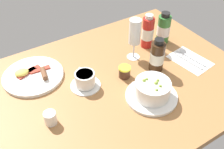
{
  "coord_description": "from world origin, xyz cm",
  "views": [
    {
      "loc": [
        -46.91,
        -69.32,
        76.46
      ],
      "look_at": [
        -3.75,
        -0.79,
        5.56
      ],
      "focal_mm": 42.49,
      "sensor_mm": 36.0,
      "label": 1
    }
  ],
  "objects_px": {
    "wine_glass": "(135,34)",
    "breakfast_plate": "(33,75)",
    "porridge_bowl": "(152,90)",
    "sauce_bottle_green": "(164,29)",
    "cutlery_setting": "(189,59)",
    "coffee_cup": "(85,80)",
    "jam_jar": "(125,72)",
    "creamer_jug": "(50,118)",
    "sauce_bottle_red": "(148,32)",
    "sauce_bottle_brown": "(157,56)"
  },
  "relations": [
    {
      "from": "porridge_bowl",
      "to": "sauce_bottle_green",
      "type": "relative_size",
      "value": 1.28
    },
    {
      "from": "creamer_jug",
      "to": "sauce_bottle_red",
      "type": "height_order",
      "value": "sauce_bottle_red"
    },
    {
      "from": "porridge_bowl",
      "to": "wine_glass",
      "type": "bearing_deg",
      "value": 69.68
    },
    {
      "from": "creamer_jug",
      "to": "wine_glass",
      "type": "height_order",
      "value": "wine_glass"
    },
    {
      "from": "sauce_bottle_brown",
      "to": "porridge_bowl",
      "type": "bearing_deg",
      "value": -134.49
    },
    {
      "from": "jam_jar",
      "to": "sauce_bottle_green",
      "type": "xyz_separation_m",
      "value": [
        0.31,
        0.12,
        0.05
      ]
    },
    {
      "from": "cutlery_setting",
      "to": "coffee_cup",
      "type": "bearing_deg",
      "value": 168.07
    },
    {
      "from": "jam_jar",
      "to": "breakfast_plate",
      "type": "height_order",
      "value": "jam_jar"
    },
    {
      "from": "cutlery_setting",
      "to": "wine_glass",
      "type": "relative_size",
      "value": 1.02
    },
    {
      "from": "coffee_cup",
      "to": "wine_glass",
      "type": "bearing_deg",
      "value": 10.79
    },
    {
      "from": "porridge_bowl",
      "to": "sauce_bottle_green",
      "type": "distance_m",
      "value": 0.41
    },
    {
      "from": "sauce_bottle_green",
      "to": "cutlery_setting",
      "type": "bearing_deg",
      "value": -87.36
    },
    {
      "from": "jam_jar",
      "to": "sauce_bottle_brown",
      "type": "xyz_separation_m",
      "value": [
        0.15,
        -0.03,
        0.04
      ]
    },
    {
      "from": "sauce_bottle_brown",
      "to": "breakfast_plate",
      "type": "xyz_separation_m",
      "value": [
        -0.48,
        0.24,
        -0.06
      ]
    },
    {
      "from": "cutlery_setting",
      "to": "sauce_bottle_green",
      "type": "height_order",
      "value": "sauce_bottle_green"
    },
    {
      "from": "porridge_bowl",
      "to": "sauce_bottle_brown",
      "type": "height_order",
      "value": "sauce_bottle_brown"
    },
    {
      "from": "sauce_bottle_red",
      "to": "jam_jar",
      "type": "bearing_deg",
      "value": -149.23
    },
    {
      "from": "sauce_bottle_green",
      "to": "sauce_bottle_brown",
      "type": "height_order",
      "value": "sauce_bottle_green"
    },
    {
      "from": "jam_jar",
      "to": "sauce_bottle_brown",
      "type": "height_order",
      "value": "sauce_bottle_brown"
    },
    {
      "from": "cutlery_setting",
      "to": "breakfast_plate",
      "type": "xyz_separation_m",
      "value": [
        -0.66,
        0.27,
        0.01
      ]
    },
    {
      "from": "creamer_jug",
      "to": "sauce_bottle_green",
      "type": "bearing_deg",
      "value": 15.51
    },
    {
      "from": "coffee_cup",
      "to": "porridge_bowl",
      "type": "bearing_deg",
      "value": -46.34
    },
    {
      "from": "porridge_bowl",
      "to": "sauce_bottle_brown",
      "type": "bearing_deg",
      "value": 45.51
    },
    {
      "from": "wine_glass",
      "to": "porridge_bowl",
      "type": "bearing_deg",
      "value": -110.32
    },
    {
      "from": "porridge_bowl",
      "to": "coffee_cup",
      "type": "relative_size",
      "value": 1.56
    },
    {
      "from": "sauce_bottle_brown",
      "to": "breakfast_plate",
      "type": "relative_size",
      "value": 0.61
    },
    {
      "from": "sauce_bottle_green",
      "to": "breakfast_plate",
      "type": "distance_m",
      "value": 0.66
    },
    {
      "from": "sauce_bottle_red",
      "to": "coffee_cup",
      "type": "bearing_deg",
      "value": -166.49
    },
    {
      "from": "sauce_bottle_green",
      "to": "jam_jar",
      "type": "bearing_deg",
      "value": -158.78
    },
    {
      "from": "wine_glass",
      "to": "breakfast_plate",
      "type": "bearing_deg",
      "value": 165.55
    },
    {
      "from": "cutlery_setting",
      "to": "sauce_bottle_brown",
      "type": "bearing_deg",
      "value": 168.93
    },
    {
      "from": "creamer_jug",
      "to": "sauce_bottle_brown",
      "type": "xyz_separation_m",
      "value": [
        0.51,
        0.04,
        0.04
      ]
    },
    {
      "from": "porridge_bowl",
      "to": "wine_glass",
      "type": "xyz_separation_m",
      "value": [
        0.09,
        0.25,
        0.09
      ]
    },
    {
      "from": "sauce_bottle_red",
      "to": "breakfast_plate",
      "type": "bearing_deg",
      "value": 172.29
    },
    {
      "from": "coffee_cup",
      "to": "sauce_bottle_green",
      "type": "bearing_deg",
      "value": 9.8
    },
    {
      "from": "sauce_bottle_red",
      "to": "cutlery_setting",
      "type": "bearing_deg",
      "value": -63.4
    },
    {
      "from": "sauce_bottle_brown",
      "to": "breakfast_plate",
      "type": "height_order",
      "value": "sauce_bottle_brown"
    },
    {
      "from": "coffee_cup",
      "to": "sauce_bottle_brown",
      "type": "height_order",
      "value": "sauce_bottle_brown"
    },
    {
      "from": "coffee_cup",
      "to": "sauce_bottle_green",
      "type": "distance_m",
      "value": 0.49
    },
    {
      "from": "wine_glass",
      "to": "breakfast_plate",
      "type": "relative_size",
      "value": 0.77
    },
    {
      "from": "coffee_cup",
      "to": "cutlery_setting",
      "type": "bearing_deg",
      "value": -11.93
    },
    {
      "from": "porridge_bowl",
      "to": "jam_jar",
      "type": "relative_size",
      "value": 3.96
    },
    {
      "from": "wine_glass",
      "to": "coffee_cup",
      "type": "bearing_deg",
      "value": -169.21
    },
    {
      "from": "jam_jar",
      "to": "cutlery_setting",
      "type": "bearing_deg",
      "value": -11.55
    },
    {
      "from": "cutlery_setting",
      "to": "sauce_bottle_red",
      "type": "height_order",
      "value": "sauce_bottle_red"
    },
    {
      "from": "coffee_cup",
      "to": "wine_glass",
      "type": "height_order",
      "value": "wine_glass"
    },
    {
      "from": "cutlery_setting",
      "to": "jam_jar",
      "type": "distance_m",
      "value": 0.33
    },
    {
      "from": "cutlery_setting",
      "to": "jam_jar",
      "type": "height_order",
      "value": "jam_jar"
    },
    {
      "from": "sauce_bottle_green",
      "to": "porridge_bowl",
      "type": "bearing_deg",
      "value": -136.08
    },
    {
      "from": "jam_jar",
      "to": "breakfast_plate",
      "type": "xyz_separation_m",
      "value": [
        -0.34,
        0.21,
        -0.02
      ]
    }
  ]
}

